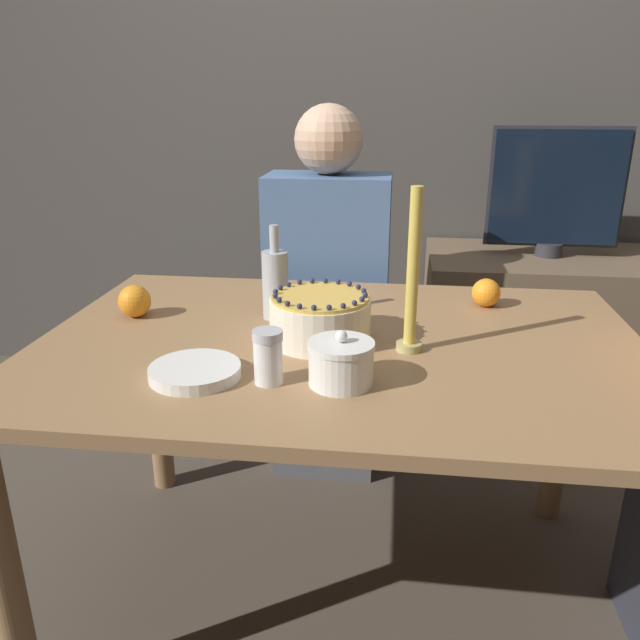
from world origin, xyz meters
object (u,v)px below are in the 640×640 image
at_px(sugar_bowl, 341,363).
at_px(candle, 412,284).
at_px(person_man_blue_shirt, 328,316).
at_px(tv_monitor, 556,191).
at_px(bottle, 275,283).
at_px(cake, 320,318).
at_px(sugar_shaker, 268,356).

relative_size(sugar_bowl, candle, 0.36).
bearing_deg(person_man_blue_shirt, tv_monitor, -152.79).
distance_m(bottle, person_man_blue_shirt, 0.61).
relative_size(cake, sugar_bowl, 1.77).
relative_size(cake, tv_monitor, 0.47).
height_order(sugar_bowl, bottle, bottle).
bearing_deg(cake, sugar_shaker, -107.17).
bearing_deg(tv_monitor, candle, -115.53).
distance_m(person_man_blue_shirt, tv_monitor, 0.97).
height_order(candle, person_man_blue_shirt, person_man_blue_shirt).
xyz_separation_m(sugar_shaker, tv_monitor, (0.81, 1.32, 0.14)).
height_order(bottle, person_man_blue_shirt, person_man_blue_shirt).
distance_m(sugar_bowl, bottle, 0.42).
xyz_separation_m(sugar_shaker, person_man_blue_shirt, (0.01, 0.91, -0.24)).
xyz_separation_m(bottle, tv_monitor, (0.87, 0.94, 0.11)).
bearing_deg(candle, bottle, 151.95).
xyz_separation_m(person_man_blue_shirt, tv_monitor, (0.80, 0.41, 0.38)).
relative_size(candle, person_man_blue_shirt, 0.29).
bearing_deg(sugar_bowl, bottle, 118.64).
height_order(sugar_bowl, tv_monitor, tv_monitor).
xyz_separation_m(candle, person_man_blue_shirt, (-0.26, 0.71, -0.33)).
bearing_deg(bottle, sugar_shaker, -81.11).
relative_size(sugar_shaker, bottle, 0.46).
height_order(cake, person_man_blue_shirt, person_man_blue_shirt).
distance_m(cake, tv_monitor, 1.32).
height_order(candle, tv_monitor, tv_monitor).
bearing_deg(sugar_bowl, cake, 107.30).
bearing_deg(bottle, cake, -47.87).
distance_m(sugar_bowl, sugar_shaker, 0.14).
distance_m(cake, candle, 0.23).
distance_m(candle, bottle, 0.38).
bearing_deg(person_man_blue_shirt, cake, 94.97).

